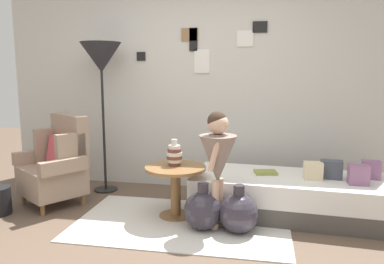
{
  "coord_description": "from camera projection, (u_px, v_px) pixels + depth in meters",
  "views": [
    {
      "loc": [
        0.82,
        -2.63,
        1.43
      ],
      "look_at": [
        0.15,
        0.95,
        0.85
      ],
      "focal_mm": 35.21,
      "sensor_mm": 36.0,
      "label": 1
    }
  ],
  "objects": [
    {
      "name": "ground_plane",
      "position": [
        150.0,
        258.0,
        2.92
      ],
      "size": [
        12.0,
        12.0,
        0.0
      ],
      "primitive_type": "plane",
      "color": "brown"
    },
    {
      "name": "gallery_wall",
      "position": [
        195.0,
        83.0,
        4.61
      ],
      "size": [
        4.8,
        0.12,
        2.6
      ],
      "color": "beige",
      "rests_on": "ground"
    },
    {
      "name": "rug",
      "position": [
        182.0,
        222.0,
        3.6
      ],
      "size": [
        2.02,
        1.24,
        0.01
      ],
      "primitive_type": "cube",
      "color": "silver",
      "rests_on": "ground"
    },
    {
      "name": "armchair",
      "position": [
        57.0,
        164.0,
        4.1
      ],
      "size": [
        0.9,
        0.85,
        0.97
      ],
      "color": "olive",
      "rests_on": "ground"
    },
    {
      "name": "daybed",
      "position": [
        288.0,
        196.0,
        3.78
      ],
      "size": [
        1.96,
        0.95,
        0.4
      ],
      "color": "#4C4742",
      "rests_on": "ground"
    },
    {
      "name": "pillow_head",
      "position": [
        371.0,
        170.0,
        3.67
      ],
      "size": [
        0.19,
        0.14,
        0.18
      ],
      "primitive_type": "cube",
      "rotation": [
        0.0,
        0.0,
        -0.15
      ],
      "color": "gray",
      "rests_on": "daybed"
    },
    {
      "name": "pillow_mid",
      "position": [
        359.0,
        175.0,
        3.47
      ],
      "size": [
        0.18,
        0.12,
        0.19
      ],
      "primitive_type": "cube",
      "rotation": [
        0.0,
        0.0,
        -0.01
      ],
      "color": "gray",
      "rests_on": "daybed"
    },
    {
      "name": "pillow_back",
      "position": [
        331.0,
        169.0,
        3.68
      ],
      "size": [
        0.22,
        0.15,
        0.18
      ],
      "primitive_type": "cube",
      "rotation": [
        0.0,
        0.0,
        -0.14
      ],
      "color": "#474C56",
      "rests_on": "daybed"
    },
    {
      "name": "pillow_extra",
      "position": [
        313.0,
        171.0,
        3.64
      ],
      "size": [
        0.18,
        0.13,
        0.17
      ],
      "primitive_type": "cube",
      "rotation": [
        0.0,
        0.0,
        0.06
      ],
      "color": "beige",
      "rests_on": "daybed"
    },
    {
      "name": "side_table",
      "position": [
        175.0,
        180.0,
        3.71
      ],
      "size": [
        0.6,
        0.6,
        0.52
      ],
      "color": "olive",
      "rests_on": "ground"
    },
    {
      "name": "vase_striped",
      "position": [
        174.0,
        155.0,
        3.72
      ],
      "size": [
        0.16,
        0.16,
        0.26
      ],
      "color": "brown",
      "rests_on": "side_table"
    },
    {
      "name": "floor_lamp",
      "position": [
        101.0,
        61.0,
        4.37
      ],
      "size": [
        0.47,
        0.47,
        1.77
      ],
      "color": "black",
      "rests_on": "ground"
    },
    {
      "name": "person_child",
      "position": [
        218.0,
        155.0,
        3.39
      ],
      "size": [
        0.34,
        0.34,
        1.09
      ],
      "color": "#D8AD8E",
      "rests_on": "ground"
    },
    {
      "name": "book_on_daybed",
      "position": [
        266.0,
        172.0,
        3.85
      ],
      "size": [
        0.25,
        0.2,
        0.03
      ],
      "primitive_type": "cube",
      "rotation": [
        0.0,
        0.0,
        0.21
      ],
      "color": "olive",
      "rests_on": "daybed"
    },
    {
      "name": "demijohn_near",
      "position": [
        203.0,
        210.0,
        3.44
      ],
      "size": [
        0.35,
        0.35,
        0.44
      ],
      "color": "#332D38",
      "rests_on": "ground"
    },
    {
      "name": "demijohn_far",
      "position": [
        239.0,
        213.0,
        3.37
      ],
      "size": [
        0.36,
        0.36,
        0.44
      ],
      "color": "#332D38",
      "rests_on": "ground"
    }
  ]
}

